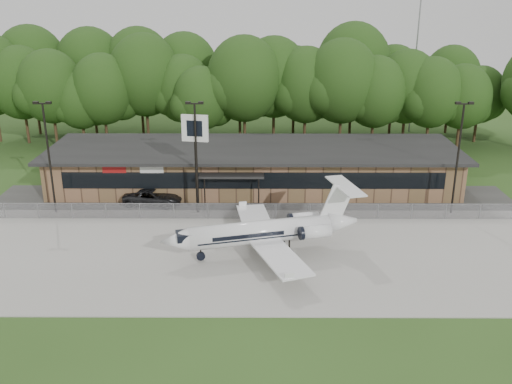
{
  "coord_description": "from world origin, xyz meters",
  "views": [
    {
      "loc": [
        0.46,
        -31.7,
        19.34
      ],
      "look_at": [
        0.27,
        12.0,
        3.66
      ],
      "focal_mm": 40.0,
      "sensor_mm": 36.0,
      "label": 1
    }
  ],
  "objects_px": {
    "terminal": "(254,166)",
    "pole_sign": "(195,139)",
    "suv": "(153,197)",
    "business_jet": "(267,232)"
  },
  "relations": [
    {
      "from": "terminal",
      "to": "suv",
      "type": "height_order",
      "value": "terminal"
    },
    {
      "from": "terminal",
      "to": "pole_sign",
      "type": "relative_size",
      "value": 4.54
    },
    {
      "from": "terminal",
      "to": "pole_sign",
      "type": "bearing_deg",
      "value": -125.34
    },
    {
      "from": "terminal",
      "to": "suv",
      "type": "distance_m",
      "value": 11.01
    },
    {
      "from": "pole_sign",
      "to": "business_jet",
      "type": "bearing_deg",
      "value": -45.24
    },
    {
      "from": "terminal",
      "to": "suv",
      "type": "relative_size",
      "value": 7.52
    },
    {
      "from": "terminal",
      "to": "suv",
      "type": "bearing_deg",
      "value": -150.32
    },
    {
      "from": "suv",
      "to": "terminal",
      "type": "bearing_deg",
      "value": -51.1
    },
    {
      "from": "suv",
      "to": "pole_sign",
      "type": "height_order",
      "value": "pole_sign"
    },
    {
      "from": "terminal",
      "to": "business_jet",
      "type": "bearing_deg",
      "value": -85.9
    }
  ]
}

